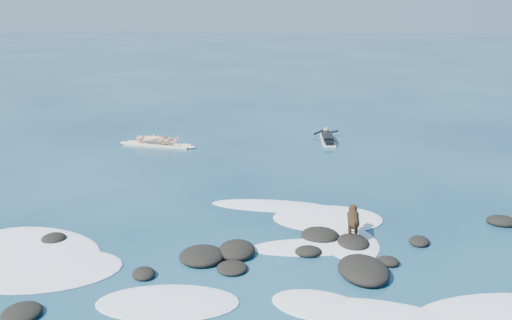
# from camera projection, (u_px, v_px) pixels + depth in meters

# --- Properties ---
(ground) EXTENTS (160.00, 160.00, 0.00)m
(ground) POSITION_uv_depth(u_px,v_px,m) (254.00, 233.00, 15.71)
(ground) COLOR #0A2642
(ground) RESTS_ON ground
(reef_rocks) EXTENTS (14.54, 7.04, 0.44)m
(reef_rocks) POSITION_uv_depth(u_px,v_px,m) (279.00, 257.00, 14.10)
(reef_rocks) COLOR black
(reef_rocks) RESTS_ON ground
(breaking_foam) EXTENTS (15.26, 7.56, 0.12)m
(breaking_foam) POSITION_uv_depth(u_px,v_px,m) (210.00, 260.00, 14.09)
(breaking_foam) COLOR white
(breaking_foam) RESTS_ON ground
(standing_surfer_rig) EXTENTS (3.47, 0.93, 1.97)m
(standing_surfer_rig) POSITION_uv_depth(u_px,v_px,m) (157.00, 128.00, 24.26)
(standing_surfer_rig) COLOR #FFEECB
(standing_surfer_rig) RESTS_ON ground
(paddling_surfer_rig) EXTENTS (1.14, 2.56, 0.44)m
(paddling_surfer_rig) POSITION_uv_depth(u_px,v_px,m) (328.00, 138.00, 25.23)
(paddling_surfer_rig) COLOR white
(paddling_surfer_rig) RESTS_ON ground
(dog) EXTENTS (0.33, 1.28, 0.81)m
(dog) POSITION_uv_depth(u_px,v_px,m) (353.00, 219.00, 15.28)
(dog) COLOR black
(dog) RESTS_ON ground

